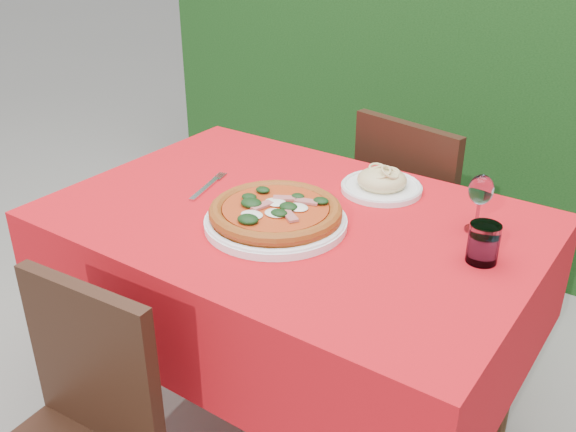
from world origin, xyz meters
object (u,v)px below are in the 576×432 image
Objects in this scene: pasta_plate at (382,183)px; fork at (205,189)px; wine_glass at (481,192)px; chair_far at (416,219)px; pizza_plate at (276,215)px; water_glass at (483,245)px.

fork is (-0.42, -0.28, -0.02)m from pasta_plate.
wine_glass is at bearing -14.51° from pasta_plate.
wine_glass reaches higher than pasta_plate.
chair_far is 2.38× the size of pizza_plate.
pasta_plate reaches higher than fork.
water_glass reaches higher than pizza_plate.
chair_far is at bearing 127.55° from wine_glass.
wine_glass is 0.69× the size of fork.
water_glass is (0.49, 0.13, 0.01)m from pizza_plate.
pizza_plate is 0.37m from pasta_plate.
water_glass is at bearing 135.93° from chair_far.
pasta_plate is 1.05× the size of fork.
water_glass is at bearing -30.48° from pasta_plate.
wine_glass is (0.42, 0.27, 0.07)m from pizza_plate.
chair_far is 3.77× the size of pasta_plate.
pizza_plate is at bearing 94.20° from chair_far.
pasta_plate is 0.43m from water_glass.
pasta_plate is (0.12, 0.34, -0.01)m from pizza_plate.
chair_far is at bearing 83.11° from pizza_plate.
pasta_plate is at bearing 19.50° from fork.
chair_far is 0.66m from wine_glass.
pizza_plate is at bearing -109.19° from pasta_plate.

